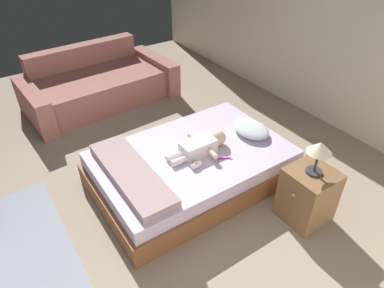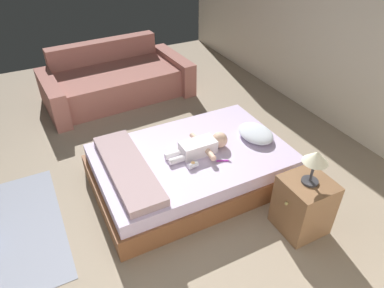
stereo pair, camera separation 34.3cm
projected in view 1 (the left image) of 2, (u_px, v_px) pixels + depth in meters
name	position (u px, v px, depth m)	size (l,w,h in m)	color
ground_plane	(128.00, 213.00, 3.33)	(8.00, 8.00, 0.00)	gray
wall_behind_bed	(356.00, 23.00, 3.93)	(8.00, 0.12, 2.64)	silver
bed	(192.00, 167.00, 3.60)	(1.30, 1.99, 0.38)	brown
pillow	(251.00, 129.00, 3.74)	(0.44, 0.33, 0.11)	silver
baby	(202.00, 145.00, 3.47)	(0.47, 0.67, 0.16)	white
toothbrush	(225.00, 158.00, 3.40)	(0.07, 0.13, 0.02)	#AA28A4
couch	(97.00, 84.00, 5.05)	(1.29, 2.14, 0.72)	#A2645B
nightstand	(308.00, 195.00, 3.14)	(0.40, 0.43, 0.54)	brown
lamp	(320.00, 150.00, 2.84)	(0.21, 0.21, 0.32)	#333338
blanket	(131.00, 173.00, 3.16)	(1.17, 0.35, 0.08)	#A98B8E
baby_bottle	(196.00, 165.00, 3.27)	(0.07, 0.10, 0.08)	white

